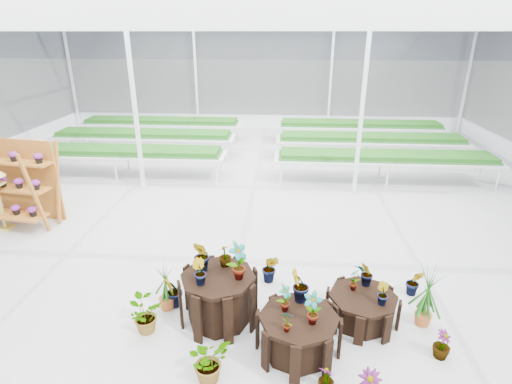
# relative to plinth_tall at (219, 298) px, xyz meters

# --- Properties ---
(ground_plane) EXTENTS (24.00, 24.00, 0.00)m
(ground_plane) POSITION_rel_plinth_tall_xyz_m (-0.08, 1.48, -0.40)
(ground_plane) COLOR gray
(ground_plane) RESTS_ON ground
(greenhouse_shell) EXTENTS (18.00, 24.00, 4.50)m
(greenhouse_shell) POSITION_rel_plinth_tall_xyz_m (-0.08, 1.48, 1.85)
(greenhouse_shell) COLOR white
(greenhouse_shell) RESTS_ON ground
(steel_frame) EXTENTS (18.00, 24.00, 4.50)m
(steel_frame) POSITION_rel_plinth_tall_xyz_m (-0.08, 1.48, 1.85)
(steel_frame) COLOR silver
(steel_frame) RESTS_ON ground
(nursery_benches) EXTENTS (16.00, 7.00, 0.84)m
(nursery_benches) POSITION_rel_plinth_tall_xyz_m (-0.08, 8.68, 0.02)
(nursery_benches) COLOR silver
(nursery_benches) RESTS_ON ground
(plinth_tall) EXTENTS (1.52, 1.52, 0.80)m
(plinth_tall) POSITION_rel_plinth_tall_xyz_m (0.00, 0.00, 0.00)
(plinth_tall) COLOR black
(plinth_tall) RESTS_ON ground
(plinth_mid) EXTENTS (1.24, 1.24, 0.60)m
(plinth_mid) POSITION_rel_plinth_tall_xyz_m (1.20, -0.60, -0.10)
(plinth_mid) COLOR black
(plinth_mid) RESTS_ON ground
(plinth_low) EXTENTS (1.29, 1.29, 0.48)m
(plinth_low) POSITION_rel_plinth_tall_xyz_m (2.20, 0.10, -0.16)
(plinth_low) COLOR black
(plinth_low) RESTS_ON ground
(shelf_rack) EXTENTS (1.95, 1.22, 1.94)m
(shelf_rack) POSITION_rel_plinth_tall_xyz_m (-5.14, 2.98, 0.57)
(shelf_rack) COLOR #92541B
(shelf_rack) RESTS_ON ground
(nursery_plants) EXTENTS (4.73, 2.85, 1.40)m
(nursery_plants) POSITION_rel_plinth_tall_xyz_m (0.81, -0.16, 0.10)
(nursery_plants) COLOR #1A4F13
(nursery_plants) RESTS_ON ground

